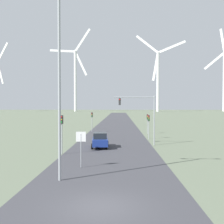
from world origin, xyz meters
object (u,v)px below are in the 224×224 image
stop_sign_near (81,143)px  wind_turbine_right (224,75)px  traffic_light_post_near_left (62,126)px  wind_turbine_center (158,75)px  streetlamp (59,68)px  traffic_light_post_near_right (149,121)px  traffic_light_post_mid_right (147,119)px  traffic_light_mast_overhead (140,109)px  traffic_light_post_mid_left (92,118)px  wind_turbine_left (75,74)px  car_approaching (100,140)px

stop_sign_near → wind_turbine_right: (91.74, 204.50, 28.61)m
traffic_light_post_near_left → wind_turbine_center: size_ratio=0.06×
streetlamp → stop_sign_near: 6.72m
stop_sign_near → traffic_light_post_near_right: bearing=67.7°
traffic_light_post_near_right → streetlamp: bearing=-110.9°
traffic_light_post_mid_right → traffic_light_mast_overhead: traffic_light_mast_overhead is taller
stop_sign_near → traffic_light_post_mid_right: size_ratio=0.84×
streetlamp → traffic_light_post_near_left: (-1.99, 9.54, -4.62)m
traffic_light_mast_overhead → wind_turbine_center: (28.47, 182.54, 25.57)m
traffic_light_post_near_left → traffic_light_post_mid_left: (0.71, 22.84, -0.22)m
traffic_light_post_near_right → traffic_light_post_mid_right: (0.57, 7.31, -0.09)m
traffic_light_post_near_right → wind_turbine_right: (84.21, 186.13, 28.01)m
traffic_light_post_mid_right → wind_turbine_center: size_ratio=0.06×
traffic_light_post_near_left → wind_turbine_right: wind_turbine_right is taller
streetlamp → traffic_light_post_near_right: bearing=69.1°
traffic_light_post_near_right → wind_turbine_center: 180.69m
stop_sign_near → wind_turbine_left: (-35.23, 203.05, 29.65)m
stop_sign_near → wind_turbine_right: size_ratio=0.04×
streetlamp → wind_turbine_right: 229.03m
wind_turbine_left → traffic_light_post_mid_left: bearing=-79.3°
traffic_light_post_near_left → traffic_light_post_mid_right: traffic_light_post_near_left is taller
streetlamp → traffic_light_post_mid_right: size_ratio=3.53×
traffic_light_mast_overhead → car_approaching: size_ratio=1.51×
traffic_light_post_mid_right → traffic_light_mast_overhead: size_ratio=0.55×
traffic_light_mast_overhead → wind_turbine_right: bearing=65.9°
stop_sign_near → wind_turbine_left: 208.21m
traffic_light_post_near_right → car_approaching: size_ratio=0.86×
traffic_light_post_mid_right → wind_turbine_left: size_ratio=0.05×
wind_turbine_center → car_approaching: bearing=-100.3°
stop_sign_near → wind_turbine_right: bearing=65.8°
traffic_light_post_near_right → traffic_light_post_mid_left: bearing=133.2°
traffic_light_post_mid_left → streetlamp: bearing=-87.7°
stop_sign_near → traffic_light_mast_overhead: size_ratio=0.46×
stop_sign_near → traffic_light_post_mid_right: traffic_light_post_mid_right is taller
traffic_light_post_near_right → car_approaching: (-6.74, -8.12, -1.76)m
streetlamp → car_approaching: (1.68, 13.94, -6.69)m
traffic_light_post_mid_left → wind_turbine_right: size_ratio=0.05×
stop_sign_near → traffic_light_post_mid_right: 26.93m
traffic_light_post_near_left → wind_turbine_right: 221.77m
car_approaching → wind_turbine_left: size_ratio=0.06×
traffic_light_post_near_left → traffic_light_post_mid_right: size_ratio=1.16×
traffic_light_post_near_right → traffic_light_post_mid_right: bearing=85.5°
traffic_light_post_near_right → wind_turbine_right: bearing=65.7°
traffic_light_mast_overhead → traffic_light_post_near_left: bearing=-142.9°
wind_turbine_left → traffic_light_post_near_left: bearing=-80.7°
streetlamp → traffic_light_post_near_left: bearing=101.8°
car_approaching → wind_turbine_center: wind_turbine_center is taller
traffic_light_post_near_right → car_approaching: traffic_light_post_near_right is taller
streetlamp → traffic_light_post_near_right: (8.42, 22.06, -4.93)m
stop_sign_near → traffic_light_mast_overhead: 13.91m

